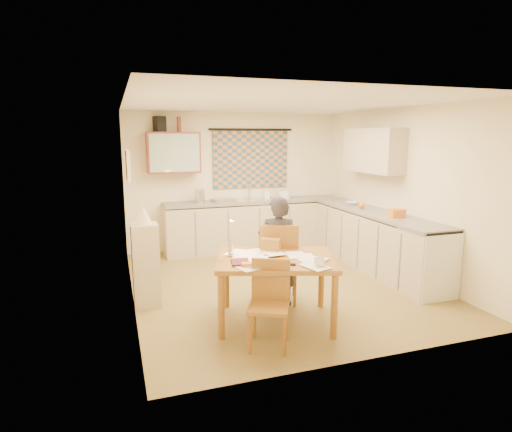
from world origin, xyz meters
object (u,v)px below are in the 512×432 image
object	(u,v)px
stove	(427,262)
person	(278,251)
chair_far	(279,277)
dining_table	(276,289)
counter_back	(254,225)
counter_right	(375,241)
shelf_stand	(146,265)

from	to	relation	value
stove	person	xyz separation A→B (m)	(-1.98, 0.32, 0.23)
chair_far	dining_table	bearing A→B (deg)	86.96
stove	dining_table	xyz separation A→B (m)	(-2.20, -0.16, -0.07)
person	stove	bearing A→B (deg)	-166.33
counter_back	counter_right	xyz separation A→B (m)	(1.42, -1.76, -0.00)
stove	shelf_stand	world-z (taller)	shelf_stand
dining_table	chair_far	bearing A→B (deg)	83.37
counter_right	dining_table	xyz separation A→B (m)	(-2.20, -1.37, -0.07)
shelf_stand	dining_table	bearing A→B (deg)	-35.26
chair_far	shelf_stand	bearing A→B (deg)	7.80
counter_back	dining_table	distance (m)	3.23
counter_right	person	bearing A→B (deg)	-156.06
person	shelf_stand	distance (m)	1.63
dining_table	chair_far	size ratio (longest dim) A/B	1.48
chair_far	stove	bearing A→B (deg)	-169.56
counter_back	chair_far	world-z (taller)	chair_far
counter_back	dining_table	bearing A→B (deg)	-103.99
stove	chair_far	bearing A→B (deg)	168.71
person	shelf_stand	bearing A→B (deg)	6.34
counter_back	counter_right	distance (m)	2.26
counter_back	shelf_stand	xyz separation A→B (m)	(-2.12, -2.18, 0.06)
stove	shelf_stand	size ratio (longest dim) A/B	0.87
counter_right	counter_back	bearing A→B (deg)	128.86
counter_right	shelf_stand	bearing A→B (deg)	-173.25
counter_back	person	bearing A→B (deg)	-102.05
stove	person	bearing A→B (deg)	170.79
counter_back	chair_far	bearing A→B (deg)	-101.51
dining_table	shelf_stand	xyz separation A→B (m)	(-1.34, 0.95, 0.14)
stove	dining_table	distance (m)	2.21
dining_table	shelf_stand	size ratio (longest dim) A/B	1.47
counter_right	shelf_stand	size ratio (longest dim) A/B	2.86
person	shelf_stand	xyz separation A→B (m)	(-1.56, 0.46, -0.17)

